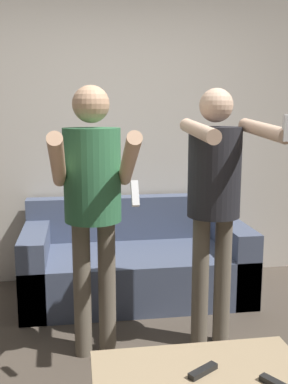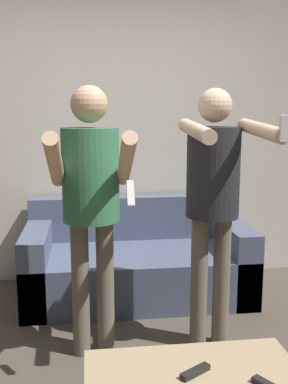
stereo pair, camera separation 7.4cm
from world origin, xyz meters
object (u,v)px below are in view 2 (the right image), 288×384
couch (137,263)px  person_standing_right (214,188)px  person_standing_left (91,191)px  remote_far (195,372)px

couch → person_standing_right: 1.28m
person_standing_left → couch: bearing=67.8°
couch → person_standing_left: (-0.38, -0.93, 0.79)m
person_standing_left → remote_far: person_standing_left is taller
person_standing_left → person_standing_right: person_standing_left is taller
couch → person_standing_left: size_ratio=1.09×
couch → person_standing_right: (0.38, -0.93, 0.79)m
person_standing_right → person_standing_left: bearing=179.7°
remote_far → person_standing_right: bearing=70.7°
couch → remote_far: size_ratio=12.46×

